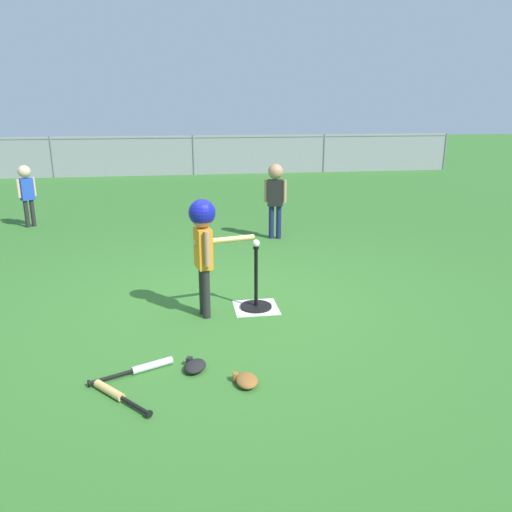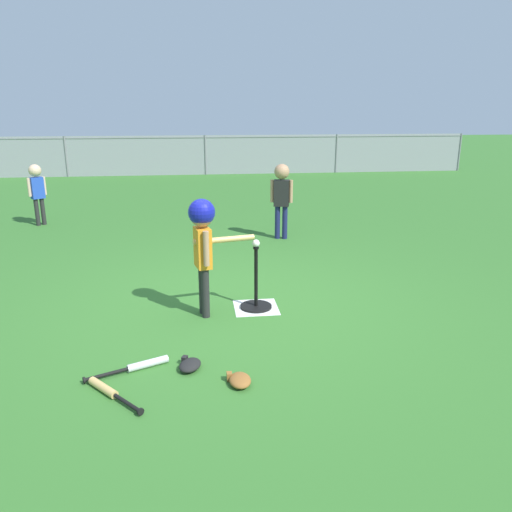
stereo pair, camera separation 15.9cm
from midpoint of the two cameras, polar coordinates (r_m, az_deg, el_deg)
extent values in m
plane|color=#336B28|center=(5.16, -1.74, -5.70)|extent=(60.00, 60.00, 0.00)
cube|color=white|center=(5.11, 0.90, -5.87)|extent=(0.44, 0.44, 0.01)
cylinder|color=black|center=(5.11, 0.90, -5.79)|extent=(0.32, 0.32, 0.03)
cylinder|color=black|center=(5.00, 0.91, -2.38)|extent=(0.04, 0.04, 0.62)
cylinder|color=black|center=(4.91, 0.93, 0.93)|extent=(0.06, 0.06, 0.02)
sphere|color=white|center=(4.89, 0.93, 1.45)|extent=(0.07, 0.07, 0.07)
cylinder|color=#262626|center=(4.93, -5.16, -3.80)|extent=(0.08, 0.08, 0.49)
cylinder|color=#262626|center=(4.83, -4.84, -4.23)|extent=(0.08, 0.08, 0.49)
cube|color=orange|center=(4.74, -5.14, 0.95)|extent=(0.18, 0.24, 0.38)
cylinder|color=tan|center=(4.86, -5.55, 1.67)|extent=(0.05, 0.05, 0.33)
cylinder|color=tan|center=(4.61, -4.72, 0.84)|extent=(0.05, 0.05, 0.33)
sphere|color=tan|center=(4.67, -5.24, 4.64)|extent=(0.22, 0.22, 0.22)
sphere|color=#141999|center=(4.66, -5.24, 4.97)|extent=(0.25, 0.25, 0.25)
cylinder|color=#DBB266|center=(4.78, -2.72, 1.87)|extent=(0.60, 0.18, 0.06)
cylinder|color=#262626|center=(9.35, -22.66, 4.71)|extent=(0.07, 0.07, 0.46)
cylinder|color=#262626|center=(9.32, -23.23, 4.60)|extent=(0.07, 0.07, 0.46)
cube|color=#2347B7|center=(9.27, -23.23, 7.14)|extent=(0.24, 0.22, 0.36)
cylinder|color=beige|center=(9.31, -22.52, 7.42)|extent=(0.05, 0.05, 0.31)
cylinder|color=beige|center=(9.22, -23.99, 7.17)|extent=(0.05, 0.05, 0.31)
sphere|color=beige|center=(9.23, -23.44, 8.93)|extent=(0.21, 0.21, 0.21)
cylinder|color=#191E4C|center=(7.71, 3.89, 3.83)|extent=(0.08, 0.08, 0.51)
cylinder|color=#191E4C|center=(7.72, 3.05, 3.86)|extent=(0.08, 0.08, 0.51)
cube|color=black|center=(7.63, 3.53, 7.17)|extent=(0.25, 0.19, 0.40)
cylinder|color=tan|center=(7.61, 4.61, 7.35)|extent=(0.06, 0.06, 0.34)
cylinder|color=tan|center=(7.63, 2.46, 7.41)|extent=(0.06, 0.06, 0.34)
sphere|color=tan|center=(7.58, 3.57, 9.58)|extent=(0.23, 0.23, 0.23)
cylinder|color=silver|center=(4.08, -11.10, -11.95)|extent=(0.32, 0.19, 0.06)
cylinder|color=black|center=(4.01, -15.57, -12.88)|extent=(0.31, 0.16, 0.03)
cylinder|color=black|center=(3.98, -17.88, -13.33)|extent=(0.03, 0.05, 0.05)
cylinder|color=#DBB266|center=(3.85, -15.85, -14.24)|extent=(0.24, 0.26, 0.06)
cylinder|color=black|center=(3.63, -13.18, -16.03)|extent=(0.22, 0.24, 0.03)
cylinder|color=black|center=(3.53, -11.71, -16.99)|extent=(0.05, 0.04, 0.05)
ellipsoid|color=black|center=(4.00, -6.37, -12.26)|extent=(0.23, 0.26, 0.07)
cube|color=black|center=(4.08, -7.00, -11.69)|extent=(0.06, 0.06, 0.06)
ellipsoid|color=brown|center=(3.78, -0.58, -13.99)|extent=(0.17, 0.22, 0.07)
cube|color=brown|center=(3.83, -1.82, -13.57)|extent=(0.04, 0.05, 0.06)
cylinder|color=slate|center=(15.64, -20.55, 10.55)|extent=(0.06, 0.06, 1.15)
cylinder|color=slate|center=(15.23, -5.48, 11.38)|extent=(0.06, 0.06, 1.15)
cylinder|color=slate|center=(15.85, 9.42, 11.44)|extent=(0.06, 0.06, 1.15)
cylinder|color=slate|center=(17.40, 22.41, 10.88)|extent=(0.06, 0.06, 1.15)
cube|color=gray|center=(15.19, -5.53, 13.32)|extent=(16.00, 0.03, 0.03)
cube|color=gray|center=(15.23, -5.48, 11.38)|extent=(16.00, 0.01, 1.15)
camera|label=1|loc=(0.08, -89.08, 0.28)|focal=35.11mm
camera|label=2|loc=(0.08, 90.92, -0.28)|focal=35.11mm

